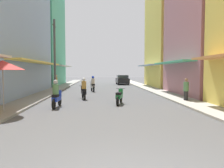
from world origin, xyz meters
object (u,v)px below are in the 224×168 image
at_px(motorbike_black, 84,90).
at_px(utility_pole, 55,56).
at_px(motorbike_blue, 57,95).
at_px(motorbike_green, 119,96).
at_px(pedestrian_crossing, 56,80).
at_px(pedestrian_midway, 186,90).
at_px(parked_car, 122,80).
at_px(motorbike_white, 93,85).
at_px(vendor_umbrella, 3,65).

relative_size(motorbike_black, utility_pole, 0.26).
xyz_separation_m(motorbike_blue, utility_pole, (-1.69, 8.16, 2.77)).
distance_m(motorbike_green, pedestrian_crossing, 14.65).
xyz_separation_m(motorbike_black, utility_pole, (-2.95, 4.49, 2.77)).
bearing_deg(pedestrian_midway, parked_car, 96.49).
xyz_separation_m(motorbike_white, parked_car, (4.22, 11.60, 0.04)).
bearing_deg(utility_pole, motorbike_white, 22.74).
xyz_separation_m(pedestrian_crossing, vendor_umbrella, (0.64, -16.04, 1.41)).
height_order(motorbike_blue, pedestrian_midway, pedestrian_midway).
bearing_deg(utility_pole, motorbike_black, -56.67).
height_order(motorbike_black, motorbike_white, same).
xyz_separation_m(pedestrian_midway, utility_pole, (-9.87, 6.39, 2.68)).
xyz_separation_m(motorbike_blue, motorbike_white, (1.75, 9.60, 0.00)).
height_order(motorbike_white, parked_car, motorbike_white).
relative_size(motorbike_black, pedestrian_crossing, 1.09).
distance_m(motorbike_black, utility_pole, 6.04).
bearing_deg(pedestrian_midway, pedestrian_crossing, 131.39).
bearing_deg(motorbike_white, pedestrian_midway, -50.61).
relative_size(motorbike_black, motorbike_green, 1.01).
distance_m(parked_car, utility_pole, 15.37).
distance_m(vendor_umbrella, utility_pole, 10.08).
relative_size(motorbike_white, pedestrian_midway, 1.12).
height_order(motorbike_blue, pedestrian_crossing, pedestrian_crossing).
relative_size(motorbike_black, parked_car, 0.44).
bearing_deg(vendor_umbrella, utility_pole, 87.45).
height_order(pedestrian_crossing, vendor_umbrella, vendor_umbrella).
bearing_deg(utility_pole, motorbike_green, -53.06).
height_order(motorbike_green, parked_car, parked_car).
xyz_separation_m(motorbike_white, pedestrian_crossing, (-4.53, 4.60, 0.22)).
relative_size(motorbike_blue, utility_pole, 0.27).
distance_m(motorbike_green, utility_pole, 9.39).
height_order(motorbike_black, motorbike_blue, same).
height_order(motorbike_green, utility_pole, utility_pole).
bearing_deg(pedestrian_midway, vendor_umbrella, -160.70).
bearing_deg(utility_pole, pedestrian_midway, -32.91).
height_order(motorbike_green, motorbike_blue, motorbike_blue).
height_order(parked_car, pedestrian_crossing, pedestrian_crossing).
distance_m(pedestrian_crossing, utility_pole, 6.65).
height_order(motorbike_black, motorbike_green, motorbike_black).
distance_m(motorbike_blue, parked_car, 22.03).
relative_size(motorbike_blue, parked_car, 0.44).
height_order(motorbike_black, vendor_umbrella, vendor_umbrella).
bearing_deg(motorbike_white, parked_car, 70.01).
bearing_deg(pedestrian_crossing, vendor_umbrella, -87.72).
bearing_deg(vendor_umbrella, pedestrian_crossing, 92.28).
distance_m(motorbike_green, pedestrian_midway, 4.59).
distance_m(motorbike_white, utility_pole, 4.65).
height_order(motorbike_black, parked_car, motorbike_black).
bearing_deg(motorbike_black, pedestrian_midway, -15.38).
relative_size(motorbike_white, vendor_umbrella, 0.70).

